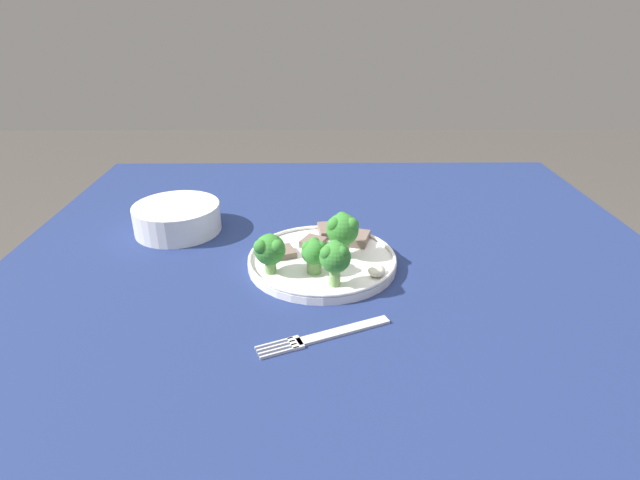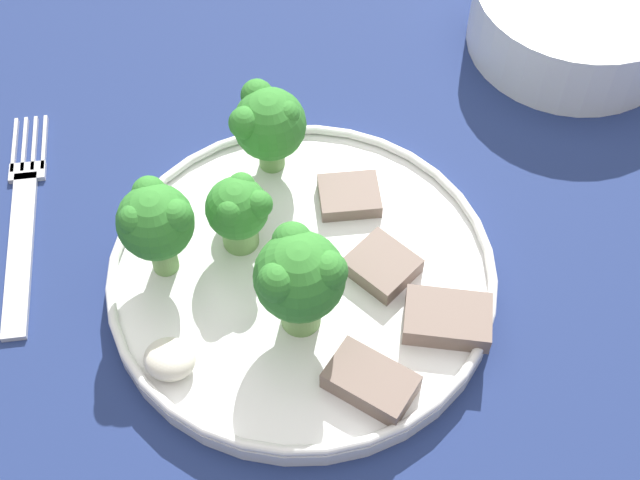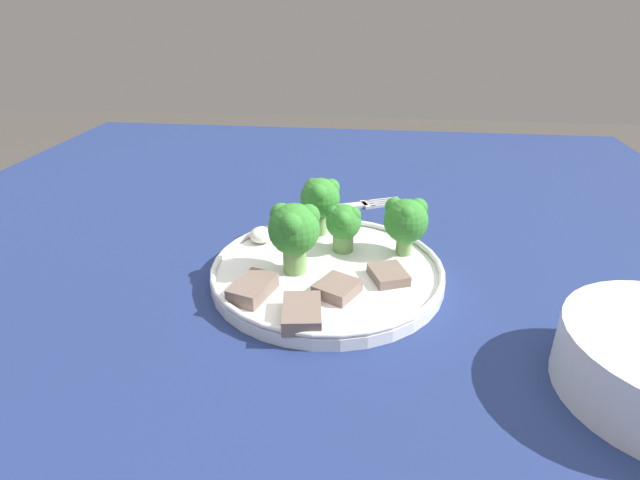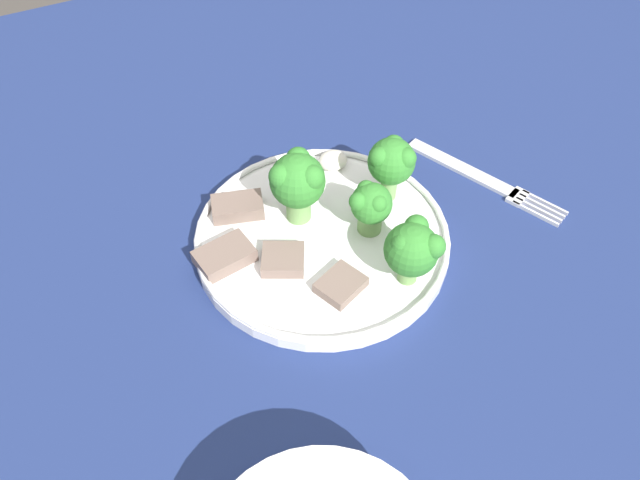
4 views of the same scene
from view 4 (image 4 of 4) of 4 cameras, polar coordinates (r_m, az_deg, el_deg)
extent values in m
cube|color=navy|center=(0.63, 2.62, 1.65)|extent=(1.19, 1.10, 0.03)
cylinder|color=brown|center=(1.41, 11.76, 11.84)|extent=(0.06, 0.06, 0.70)
cylinder|color=white|center=(0.58, 0.19, 0.01)|extent=(0.24, 0.24, 0.01)
torus|color=white|center=(0.58, 0.19, 0.61)|extent=(0.24, 0.24, 0.01)
cube|color=silver|center=(0.67, 12.92, 6.32)|extent=(0.06, 0.12, 0.00)
cube|color=silver|center=(0.66, 17.60, 3.79)|extent=(0.03, 0.02, 0.00)
cube|color=silver|center=(0.65, 19.08, 2.28)|extent=(0.02, 0.05, 0.00)
cube|color=silver|center=(0.65, 19.34, 2.61)|extent=(0.02, 0.05, 0.00)
cube|color=silver|center=(0.66, 19.60, 2.93)|extent=(0.02, 0.05, 0.00)
cube|color=silver|center=(0.66, 19.86, 3.24)|extent=(0.02, 0.05, 0.00)
cylinder|color=#709E56|center=(0.61, 6.31, 5.01)|extent=(0.02, 0.02, 0.03)
sphere|color=#337F2D|center=(0.59, 6.55, 7.16)|extent=(0.04, 0.04, 0.04)
sphere|color=#337F2D|center=(0.57, 5.49, 7.53)|extent=(0.02, 0.02, 0.02)
sphere|color=#337F2D|center=(0.58, 7.83, 7.42)|extent=(0.02, 0.02, 0.02)
sphere|color=#337F2D|center=(0.59, 6.59, 8.76)|extent=(0.02, 0.02, 0.02)
cylinder|color=#709E56|center=(0.58, -1.99, 3.14)|extent=(0.02, 0.02, 0.03)
sphere|color=#337F2D|center=(0.56, -2.08, 5.46)|extent=(0.05, 0.05, 0.05)
sphere|color=#337F2D|center=(0.55, -3.56, 5.83)|extent=(0.02, 0.02, 0.02)
sphere|color=#337F2D|center=(0.55, -0.77, 5.75)|extent=(0.02, 0.02, 0.02)
sphere|color=#337F2D|center=(0.57, -2.01, 7.37)|extent=(0.02, 0.02, 0.02)
cylinder|color=#709E56|center=(0.58, 4.38, 1.63)|extent=(0.02, 0.02, 0.02)
sphere|color=#337F2D|center=(0.56, 4.52, 3.28)|extent=(0.04, 0.04, 0.04)
sphere|color=#337F2D|center=(0.55, 3.53, 3.52)|extent=(0.02, 0.02, 0.02)
sphere|color=#337F2D|center=(0.55, 5.61, 3.44)|extent=(0.02, 0.02, 0.02)
sphere|color=#337F2D|center=(0.56, 4.55, 4.73)|extent=(0.02, 0.02, 0.02)
cylinder|color=#709E56|center=(0.54, 8.45, -2.58)|extent=(0.02, 0.02, 0.02)
sphere|color=#337F2D|center=(0.52, 8.78, -0.70)|extent=(0.05, 0.05, 0.05)
sphere|color=#337F2D|center=(0.51, 7.60, -0.48)|extent=(0.02, 0.02, 0.02)
sphere|color=#337F2D|center=(0.51, 10.30, -0.58)|extent=(0.02, 0.02, 0.02)
sphere|color=#337F2D|center=(0.53, 8.81, 1.20)|extent=(0.02, 0.02, 0.02)
cube|color=#756056|center=(0.55, -3.40, -1.79)|extent=(0.05, 0.05, 0.01)
cube|color=#756056|center=(0.60, -7.54, 3.01)|extent=(0.05, 0.04, 0.01)
cube|color=#756056|center=(0.56, -8.73, -1.47)|extent=(0.05, 0.04, 0.01)
cube|color=#756056|center=(0.54, 1.91, -4.12)|extent=(0.05, 0.04, 0.01)
ellipsoid|color=silver|center=(0.64, 1.19, 7.31)|extent=(0.03, 0.03, 0.02)
camera|label=1|loc=(0.94, 51.38, 30.94)|focal=28.00mm
camera|label=2|loc=(0.63, -28.67, 46.96)|focal=50.00mm
camera|label=3|loc=(0.44, -58.22, -1.37)|focal=28.00mm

